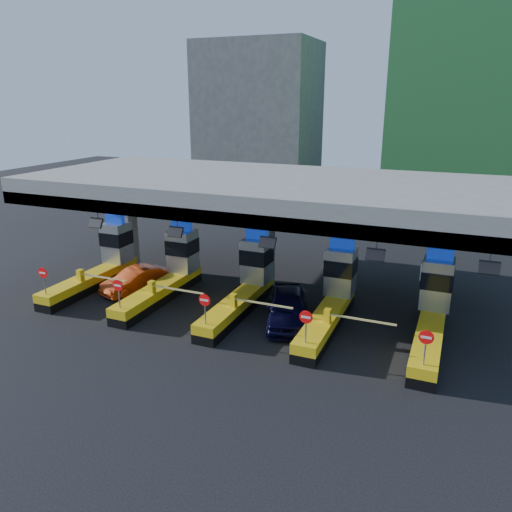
% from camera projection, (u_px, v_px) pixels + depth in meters
% --- Properties ---
extents(ground, '(120.00, 120.00, 0.00)m').
position_uv_depth(ground, '(245.00, 308.00, 28.29)').
color(ground, black).
rests_on(ground, ground).
extents(toll_canopy, '(28.00, 12.09, 7.00)m').
position_uv_depth(toll_canopy, '(264.00, 192.00, 28.97)').
color(toll_canopy, slate).
rests_on(toll_canopy, ground).
extents(toll_lane_far_left, '(4.43, 8.00, 4.16)m').
position_uv_depth(toll_lane_far_left, '(103.00, 262.00, 31.79)').
color(toll_lane_far_left, black).
rests_on(toll_lane_far_left, ground).
extents(toll_lane_left, '(4.43, 8.00, 4.16)m').
position_uv_depth(toll_lane_left, '(170.00, 272.00, 29.95)').
color(toll_lane_left, black).
rests_on(toll_lane_left, ground).
extents(toll_lane_center, '(4.43, 8.00, 4.16)m').
position_uv_depth(toll_lane_center, '(246.00, 283.00, 28.11)').
color(toll_lane_center, black).
rests_on(toll_lane_center, ground).
extents(toll_lane_right, '(4.43, 8.00, 4.16)m').
position_uv_depth(toll_lane_right, '(333.00, 296.00, 26.28)').
color(toll_lane_right, black).
rests_on(toll_lane_right, ground).
extents(toll_lane_far_right, '(4.43, 8.00, 4.16)m').
position_uv_depth(toll_lane_far_right, '(433.00, 311.00, 24.44)').
color(toll_lane_far_right, black).
rests_on(toll_lane_far_right, ground).
extents(bg_building_scaffold, '(18.00, 12.00, 28.00)m').
position_uv_depth(bg_building_scaffold, '(493.00, 70.00, 47.82)').
color(bg_building_scaffold, '#1E5926').
rests_on(bg_building_scaffold, ground).
extents(bg_building_concrete, '(14.00, 10.00, 18.00)m').
position_uv_depth(bg_building_concrete, '(258.00, 118.00, 62.40)').
color(bg_building_concrete, '#4C4C49').
rests_on(bg_building_concrete, ground).
extents(van, '(3.70, 5.63, 1.78)m').
position_uv_depth(van, '(287.00, 307.00, 26.13)').
color(van, black).
rests_on(van, ground).
extents(red_car, '(2.91, 4.65, 1.45)m').
position_uv_depth(red_car, '(136.00, 280.00, 30.54)').
color(red_car, '#9E300C').
rests_on(red_car, ground).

